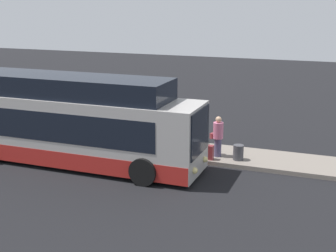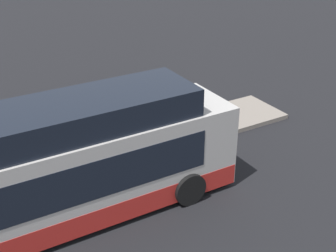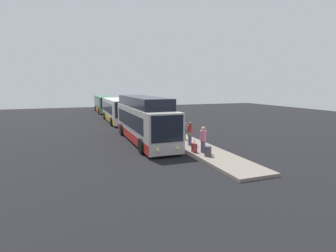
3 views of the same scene
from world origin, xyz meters
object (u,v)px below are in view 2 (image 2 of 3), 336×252
suitcase (179,136)px  bus_lead (51,174)px  passenger_boarding (177,115)px  passenger_with_bags (62,138)px  trash_bin (199,125)px  passenger_waiting (124,126)px

suitcase → bus_lead: bearing=-160.1°
passenger_boarding → bus_lead: bearing=146.2°
passenger_with_bags → trash_bin: bearing=85.5°
bus_lead → trash_bin: bearing=19.6°
passenger_boarding → trash_bin: 1.14m
bus_lead → passenger_boarding: (5.79, 2.55, -0.56)m
passenger_waiting → suitcase: passenger_waiting is taller
suitcase → passenger_with_bags: bearing=165.1°
passenger_waiting → passenger_with_bags: passenger_waiting is taller
passenger_boarding → passenger_waiting: bearing=120.4°
bus_lead → passenger_with_bags: 3.47m
trash_bin → passenger_waiting: bearing=175.9°
suitcase → trash_bin: size_ratio=1.33×
suitcase → trash_bin: suitcase is taller
passenger_waiting → bus_lead: bearing=-20.8°
passenger_with_bags → suitcase: (4.20, -1.12, -0.54)m
passenger_waiting → passenger_with_bags: 2.26m
bus_lead → passenger_boarding: bus_lead is taller
bus_lead → passenger_boarding: bearing=23.8°
passenger_waiting → trash_bin: (3.19, -0.23, -0.66)m
bus_lead → suitcase: (5.55, 2.01, -1.20)m
passenger_with_bags → bus_lead: bearing=-20.1°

